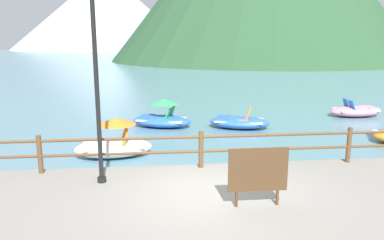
{
  "coord_description": "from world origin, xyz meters",
  "views": [
    {
      "loc": [
        -1.17,
        -7.42,
        3.59
      ],
      "look_at": [
        0.13,
        5.0,
        0.9
      ],
      "focal_mm": 34.57,
      "sensor_mm": 36.0,
      "label": 1
    }
  ],
  "objects_px": {
    "sign_board": "(258,171)",
    "pedal_boat_1": "(356,111)",
    "pedal_boat_0": "(114,144)",
    "pedal_boat_4": "(239,122)",
    "lamp_post": "(96,64)",
    "pedal_boat_3": "(162,118)"
  },
  "relations": [
    {
      "from": "sign_board",
      "to": "pedal_boat_1",
      "type": "xyz_separation_m",
      "value": [
        7.71,
        9.98,
        -0.86
      ]
    },
    {
      "from": "pedal_boat_0",
      "to": "pedal_boat_4",
      "type": "bearing_deg",
      "value": 35.14
    },
    {
      "from": "lamp_post",
      "to": "pedal_boat_3",
      "type": "relative_size",
      "value": 1.6
    },
    {
      "from": "sign_board",
      "to": "pedal_boat_3",
      "type": "xyz_separation_m",
      "value": [
        -1.65,
        8.75,
        -0.74
      ]
    },
    {
      "from": "pedal_boat_3",
      "to": "pedal_boat_4",
      "type": "xyz_separation_m",
      "value": [
        3.19,
        -0.57,
        -0.13
      ]
    },
    {
      "from": "lamp_post",
      "to": "pedal_boat_4",
      "type": "xyz_separation_m",
      "value": [
        4.76,
        6.59,
        -2.84
      ]
    },
    {
      "from": "lamp_post",
      "to": "sign_board",
      "type": "relative_size",
      "value": 3.79
    },
    {
      "from": "sign_board",
      "to": "pedal_boat_1",
      "type": "bearing_deg",
      "value": 52.3
    },
    {
      "from": "pedal_boat_0",
      "to": "pedal_boat_4",
      "type": "height_order",
      "value": "pedal_boat_0"
    },
    {
      "from": "lamp_post",
      "to": "pedal_boat_3",
      "type": "bearing_deg",
      "value": 77.71
    },
    {
      "from": "pedal_boat_1",
      "to": "sign_board",
      "type": "bearing_deg",
      "value": -127.7
    },
    {
      "from": "pedal_boat_1",
      "to": "pedal_boat_4",
      "type": "distance_m",
      "value": 6.42
    },
    {
      "from": "lamp_post",
      "to": "pedal_boat_1",
      "type": "relative_size",
      "value": 1.8
    },
    {
      "from": "lamp_post",
      "to": "pedal_boat_3",
      "type": "height_order",
      "value": "lamp_post"
    },
    {
      "from": "pedal_boat_0",
      "to": "pedal_boat_1",
      "type": "height_order",
      "value": "pedal_boat_0"
    },
    {
      "from": "pedal_boat_0",
      "to": "pedal_boat_3",
      "type": "distance_m",
      "value": 4.28
    },
    {
      "from": "sign_board",
      "to": "pedal_boat_3",
      "type": "height_order",
      "value": "sign_board"
    },
    {
      "from": "pedal_boat_0",
      "to": "pedal_boat_3",
      "type": "bearing_deg",
      "value": 67.79
    },
    {
      "from": "sign_board",
      "to": "pedal_boat_1",
      "type": "distance_m",
      "value": 12.64
    },
    {
      "from": "lamp_post",
      "to": "sign_board",
      "type": "height_order",
      "value": "lamp_post"
    },
    {
      "from": "pedal_boat_0",
      "to": "pedal_boat_3",
      "type": "relative_size",
      "value": 0.9
    },
    {
      "from": "pedal_boat_1",
      "to": "pedal_boat_4",
      "type": "bearing_deg",
      "value": -163.77
    }
  ]
}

